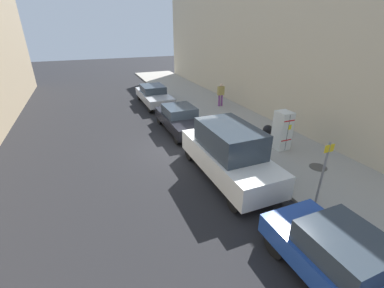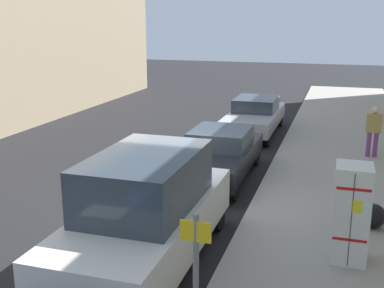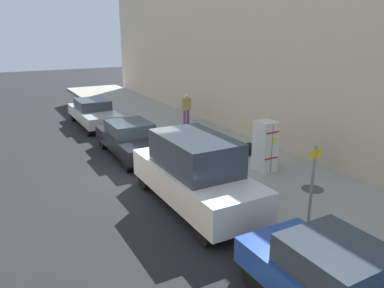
# 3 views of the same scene
# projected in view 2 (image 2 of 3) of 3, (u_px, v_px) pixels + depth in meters

# --- Properties ---
(ground_plane) EXTENTS (80.00, 80.00, 0.00)m
(ground_plane) POSITION_uv_depth(u_px,v_px,m) (171.00, 201.00, 12.03)
(ground_plane) COLOR black
(sidewalk_slab) EXTENTS (4.42, 44.00, 0.13)m
(sidewalk_slab) POSITION_uv_depth(u_px,v_px,m) (346.00, 219.00, 10.81)
(sidewalk_slab) COLOR #9E998E
(sidewalk_slab) RESTS_ON ground
(discarded_refrigerator) EXTENTS (0.64, 0.72, 1.81)m
(discarded_refrigerator) POSITION_uv_depth(u_px,v_px,m) (351.00, 213.00, 8.67)
(discarded_refrigerator) COLOR silver
(discarded_refrigerator) RESTS_ON sidewalk_slab
(trash_bag) EXTENTS (0.53, 0.53, 0.53)m
(trash_bag) POSITION_uv_depth(u_px,v_px,m) (373.00, 216.00, 10.16)
(trash_bag) COLOR black
(trash_bag) RESTS_ON sidewalk_slab
(pedestrian_walking_far) EXTENTS (0.47, 0.22, 1.63)m
(pedestrian_walking_far) POSITION_uv_depth(u_px,v_px,m) (374.00, 128.00, 15.25)
(pedestrian_walking_far) COLOR #7A3D7F
(pedestrian_walking_far) RESTS_ON sidewalk_slab
(parked_sedan_silver) EXTENTS (1.80, 4.80, 1.41)m
(parked_sedan_silver) POSITION_uv_depth(u_px,v_px,m) (255.00, 115.00, 18.97)
(parked_sedan_silver) COLOR silver
(parked_sedan_silver) RESTS_ON ground
(parked_sedan_dark) EXTENTS (1.80, 4.35, 1.40)m
(parked_sedan_dark) POSITION_uv_depth(u_px,v_px,m) (219.00, 153.00, 13.64)
(parked_sedan_dark) COLOR black
(parked_sedan_dark) RESTS_ON ground
(parked_van_white) EXTENTS (1.90, 5.00, 2.15)m
(parked_van_white) POSITION_uv_depth(u_px,v_px,m) (147.00, 212.00, 8.65)
(parked_van_white) COLOR silver
(parked_van_white) RESTS_ON ground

